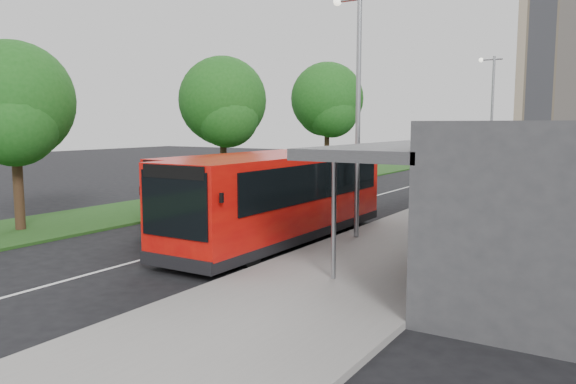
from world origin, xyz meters
name	(u,v)px	position (x,y,z in m)	size (l,w,h in m)	color
ground	(222,238)	(0.00, 0.00, 0.00)	(120.00, 120.00, 0.00)	black
pavement	(513,190)	(6.00, 20.00, 0.07)	(5.00, 80.00, 0.15)	gray
grass_verge	(320,179)	(-7.00, 20.00, 0.05)	(5.00, 80.00, 0.10)	#193F14
lane_centre_line	(385,193)	(0.00, 15.00, 0.01)	(0.12, 70.00, 0.01)	silver
kerb_dashes	(462,190)	(3.30, 19.00, 0.01)	(0.12, 56.00, 0.01)	silver
tree_near	(15,109)	(-7.01, -2.95, 4.46)	(4.34, 4.34, 6.91)	#372016
tree_mid	(223,106)	(-7.01, 9.05, 4.88)	(4.71, 4.71, 7.56)	#372016
tree_far	(327,104)	(-7.01, 21.05, 5.40)	(5.20, 5.20, 8.36)	#372016
lamp_post_near	(356,100)	(4.12, 2.00, 4.72)	(1.44, 0.28, 8.00)	gray
lamp_post_far	(491,112)	(4.12, 22.00, 4.72)	(1.44, 0.28, 8.00)	gray
bus_main	(282,198)	(2.17, 0.52, 1.51)	(2.82, 10.40, 2.94)	red
bus_second	(251,187)	(-1.09, 3.31, 1.41)	(2.65, 9.78, 2.75)	red
litter_bin	(462,196)	(5.45, 10.78, 0.65)	(0.55, 0.55, 0.99)	#321F14
bollard	(489,185)	(5.20, 17.30, 0.58)	(0.14, 0.14, 0.86)	#F1F30C
car_near	(497,161)	(1.54, 37.39, 0.63)	(1.48, 3.68, 1.25)	#5A0C1C
car_far	(484,158)	(-0.77, 42.82, 0.59)	(1.25, 3.58, 1.18)	navy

